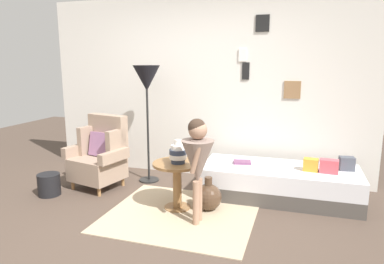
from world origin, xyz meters
name	(u,v)px	position (x,y,z in m)	size (l,w,h in m)	color
ground_plane	(149,231)	(0.00, 0.00, 0.00)	(12.00, 12.00, 0.00)	#4C3D33
gallery_wall	(203,88)	(0.00, 1.95, 1.30)	(4.80, 0.12, 2.60)	silver
rug	(181,214)	(0.18, 0.47, 0.01)	(1.62, 1.45, 0.01)	tan
armchair	(101,155)	(-1.17, 1.01, 0.44)	(0.84, 0.71, 0.97)	#9E7042
daybed	(279,182)	(1.18, 1.31, 0.20)	(1.91, 0.82, 0.40)	#4C4742
pillow_head	(347,164)	(1.95, 1.43, 0.48)	(0.17, 0.12, 0.16)	#474C56
pillow_mid	(329,166)	(1.74, 1.25, 0.48)	(0.21, 0.12, 0.16)	#D64C56
pillow_back	(311,165)	(1.54, 1.27, 0.47)	(0.17, 0.12, 0.15)	orange
side_table	(177,176)	(0.08, 0.62, 0.40)	(0.56, 0.56, 0.55)	olive
vase_striped	(178,153)	(0.10, 0.60, 0.67)	(0.20, 0.20, 0.27)	#2D384C
floor_lamp	(147,83)	(-0.65, 1.41, 1.40)	(0.37, 0.37, 1.63)	black
person_child	(198,158)	(0.41, 0.33, 0.72)	(0.34, 0.34, 1.12)	#A37A60
book_on_daybed	(242,162)	(0.70, 1.34, 0.42)	(0.22, 0.16, 0.03)	#734166
demijohn_near	(208,197)	(0.43, 0.69, 0.16)	(0.31, 0.31, 0.39)	#473323
magazine_basket	(49,185)	(-1.63, 0.51, 0.14)	(0.28, 0.28, 0.28)	black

